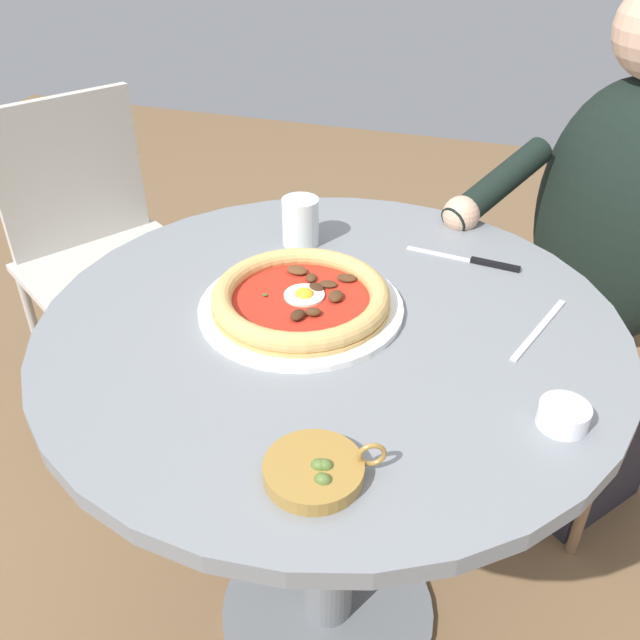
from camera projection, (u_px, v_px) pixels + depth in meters
ground_plane at (328, 614)px, 1.46m from camera, size 6.00×6.00×0.02m
dining_table at (330, 412)px, 1.13m from camera, size 0.88×0.88×0.76m
pizza_on_plate at (301, 300)px, 1.03m from camera, size 0.31×0.31×0.04m
water_glass at (301, 225)px, 1.20m from camera, size 0.07×0.07×0.09m
steak_knife at (479, 262)px, 1.16m from camera, size 0.20×0.03×0.01m
ramekin_capers at (564, 415)px, 0.83m from camera, size 0.06×0.06×0.03m
olive_pan at (316, 470)px, 0.76m from camera, size 0.13×0.11×0.04m
fork_utensil at (539, 329)px, 1.00m from camera, size 0.07×0.18×0.00m
diner_person at (591, 307)px, 1.48m from camera, size 0.55×0.43×1.18m
cafe_chair_diner at (631, 292)px, 1.55m from camera, size 0.59×0.59×0.84m
cafe_chair_spare_far at (99, 239)px, 1.73m from camera, size 0.57×0.57×0.86m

